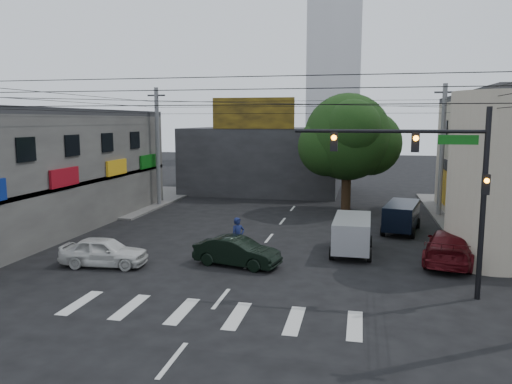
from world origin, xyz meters
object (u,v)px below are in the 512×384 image
(traffic_gantry, at_px, (437,171))
(traffic_officer, at_px, (238,237))
(utility_pole_far_right, at_px, (442,151))
(white_compact, at_px, (104,252))
(utility_pole_far_left, at_px, (158,148))
(navy_van, at_px, (401,218))
(dark_sedan, at_px, (237,252))
(street_tree, at_px, (347,137))
(silver_minivan, at_px, (352,235))
(maroon_sedan, at_px, (450,247))

(traffic_gantry, distance_m, traffic_officer, 10.29)
(utility_pole_far_right, bearing_deg, white_compact, -136.83)
(utility_pole_far_left, relative_size, traffic_officer, 4.74)
(navy_van, bearing_deg, traffic_officer, 142.54)
(dark_sedan, xyz_separation_m, navy_van, (8.00, 8.91, 0.22))
(utility_pole_far_left, relative_size, white_compact, 2.23)
(white_compact, bearing_deg, street_tree, -36.51)
(traffic_gantry, distance_m, utility_pole_far_right, 17.21)
(utility_pole_far_right, xyz_separation_m, white_compact, (-17.00, -15.95, -3.92))
(utility_pole_far_left, height_order, white_compact, utility_pole_far_left)
(navy_van, xyz_separation_m, traffic_officer, (-8.36, -7.28, 0.09))
(utility_pole_far_left, distance_m, silver_minivan, 19.29)
(utility_pole_far_left, height_order, utility_pole_far_right, same)
(traffic_gantry, xyz_separation_m, silver_minivan, (-3.12, 5.72, -3.91))
(white_compact, relative_size, maroon_sedan, 0.72)
(dark_sedan, distance_m, navy_van, 11.98)
(street_tree, bearing_deg, navy_van, -62.31)
(street_tree, distance_m, traffic_gantry, 18.42)
(white_compact, distance_m, navy_van, 17.36)
(silver_minivan, bearing_deg, dark_sedan, 124.07)
(maroon_sedan, bearing_deg, silver_minivan, 3.09)
(utility_pole_far_left, bearing_deg, navy_van, -17.61)
(white_compact, distance_m, traffic_officer, 6.40)
(street_tree, xyz_separation_m, maroon_sedan, (5.30, -13.06, -4.69))
(traffic_gantry, bearing_deg, utility_pole_far_right, 81.06)
(traffic_gantry, distance_m, silver_minivan, 7.60)
(traffic_gantry, relative_size, utility_pole_far_left, 0.78)
(utility_pole_far_left, bearing_deg, street_tree, 3.95)
(maroon_sedan, distance_m, silver_minivan, 4.67)
(white_compact, height_order, traffic_officer, traffic_officer)
(utility_pole_far_right, xyz_separation_m, silver_minivan, (-5.80, -11.28, -3.68))
(street_tree, xyz_separation_m, dark_sedan, (-4.47, -15.63, -4.81))
(utility_pole_far_left, relative_size, maroon_sedan, 1.60)
(utility_pole_far_left, xyz_separation_m, dark_sedan, (10.03, -14.63, -3.93))
(utility_pole_far_right, bearing_deg, silver_minivan, -117.20)
(maroon_sedan, relative_size, silver_minivan, 1.33)
(street_tree, relative_size, silver_minivan, 2.02)
(dark_sedan, height_order, navy_van, navy_van)
(utility_pole_far_left, distance_m, traffic_officer, 16.60)
(white_compact, bearing_deg, traffic_gantry, -98.95)
(white_compact, distance_m, silver_minivan, 12.13)
(street_tree, distance_m, traffic_officer, 15.48)
(utility_pole_far_right, distance_m, silver_minivan, 13.21)
(street_tree, relative_size, navy_van, 1.87)
(utility_pole_far_right, relative_size, navy_van, 1.98)
(utility_pole_far_right, xyz_separation_m, traffic_officer, (-11.33, -13.00, -3.63))
(street_tree, height_order, silver_minivan, street_tree)
(traffic_gantry, relative_size, maroon_sedan, 1.26)
(dark_sedan, distance_m, white_compact, 6.17)
(utility_pole_far_right, height_order, navy_van, utility_pole_far_right)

